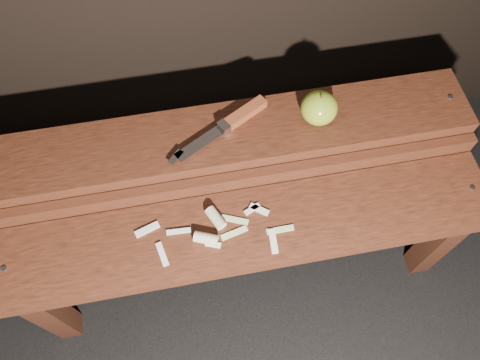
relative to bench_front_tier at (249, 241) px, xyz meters
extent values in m
plane|color=black|center=(0.00, 0.06, -0.35)|extent=(60.00, 60.00, 0.00)
cube|color=black|center=(-0.54, -0.04, -0.16)|extent=(0.06, 0.06, 0.38)
cube|color=black|center=(0.54, -0.04, -0.16)|extent=(0.06, 0.06, 0.38)
cube|color=#401C0F|center=(0.00, 0.01, 0.05)|extent=(1.20, 0.20, 0.04)
cylinder|color=slate|center=(-0.56, 0.01, 0.07)|extent=(0.01, 0.01, 0.00)
cylinder|color=slate|center=(0.56, 0.01, 0.07)|extent=(0.01, 0.01, 0.00)
cube|color=black|center=(-0.54, 0.26, -0.12)|extent=(0.06, 0.06, 0.46)
cube|color=black|center=(0.54, 0.26, -0.12)|extent=(0.06, 0.06, 0.46)
cube|color=#401C0F|center=(0.00, 0.13, 0.09)|extent=(1.20, 0.02, 0.05)
cube|color=#401C0F|center=(0.00, 0.23, 0.13)|extent=(1.20, 0.18, 0.04)
cylinder|color=slate|center=(0.56, 0.23, 0.15)|extent=(0.01, 0.01, 0.00)
ellipsoid|color=olive|center=(0.21, 0.23, 0.19)|extent=(0.09, 0.09, 0.08)
cylinder|color=#382314|center=(0.21, 0.23, 0.23)|extent=(0.01, 0.01, 0.01)
cube|color=brown|center=(0.04, 0.27, 0.16)|extent=(0.11, 0.08, 0.02)
cube|color=silver|center=(-0.02, 0.24, 0.16)|extent=(0.03, 0.04, 0.03)
cube|color=silver|center=(-0.08, 0.20, 0.16)|extent=(0.12, 0.09, 0.00)
cube|color=silver|center=(-0.14, 0.18, 0.16)|extent=(0.04, 0.04, 0.00)
cube|color=beige|center=(-0.16, 0.03, 0.07)|extent=(0.06, 0.01, 0.01)
cube|color=beige|center=(-0.21, -0.02, 0.07)|extent=(0.03, 0.06, 0.01)
cube|color=beige|center=(0.03, 0.05, 0.07)|extent=(0.05, 0.04, 0.01)
cube|color=beige|center=(0.02, 0.05, 0.07)|extent=(0.04, 0.03, 0.01)
cube|color=beige|center=(0.05, -0.04, 0.07)|extent=(0.02, 0.06, 0.01)
cube|color=beige|center=(-0.09, -0.02, 0.07)|extent=(0.04, 0.02, 0.01)
cube|color=beige|center=(-0.23, 0.05, 0.07)|extent=(0.06, 0.03, 0.01)
cylinder|color=#C9BB8C|center=(-0.07, 0.04, 0.08)|extent=(0.05, 0.06, 0.03)
cylinder|color=#C9BB8C|center=(-0.10, -0.01, 0.08)|extent=(0.06, 0.05, 0.03)
cube|color=#BCC988|center=(0.07, -0.01, 0.07)|extent=(0.07, 0.01, 0.00)
cube|color=#BCC988|center=(-0.03, 0.03, 0.07)|extent=(0.07, 0.04, 0.00)
cube|color=#BCC988|center=(-0.04, 0.00, 0.07)|extent=(0.07, 0.03, 0.00)
camera|label=1|loc=(-0.10, -0.40, 1.09)|focal=35.00mm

